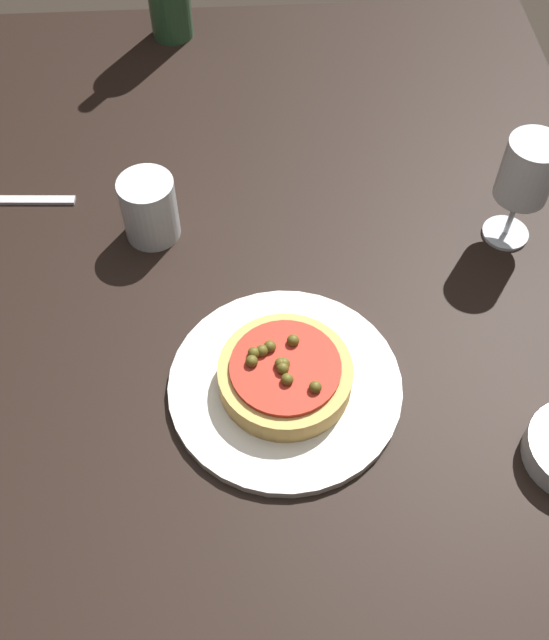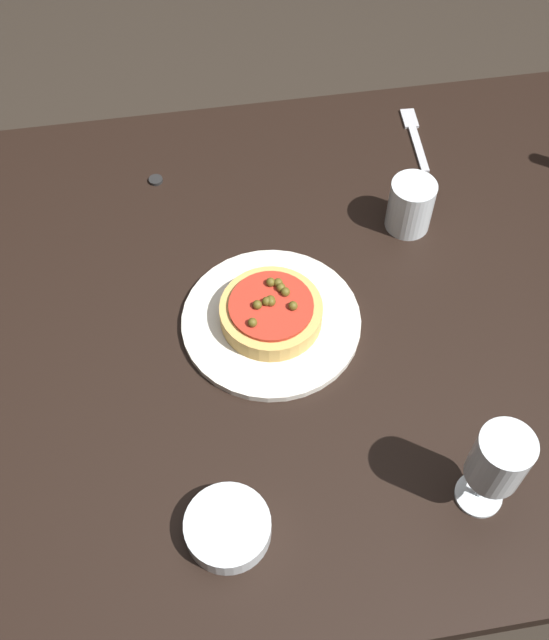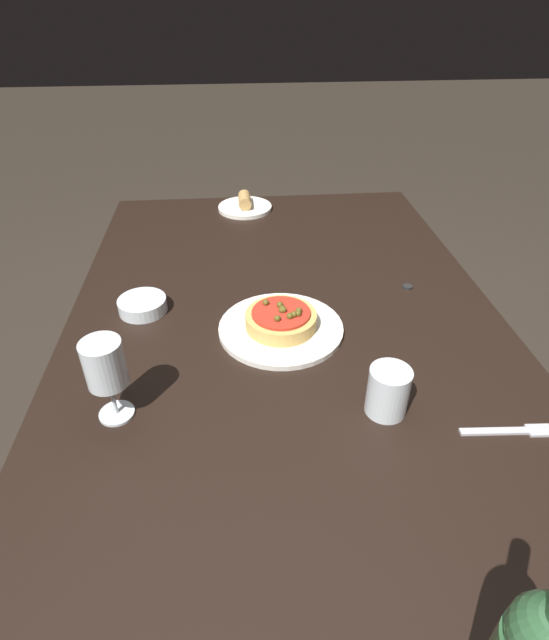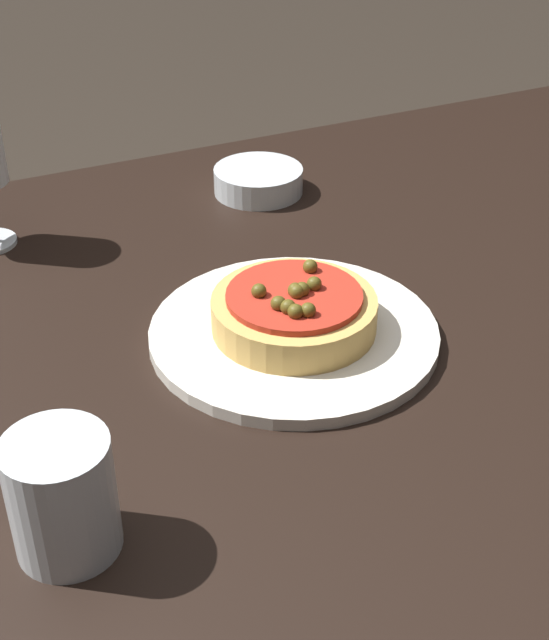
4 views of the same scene
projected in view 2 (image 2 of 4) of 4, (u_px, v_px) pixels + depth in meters
The scene contains 9 objects.
ground_plane at pixel (271, 490), 1.71m from camera, with size 14.00×14.00×0.00m, color #2D261E.
dining_table at pixel (270, 340), 1.19m from camera, with size 1.57×0.97×0.70m.
dinner_plate at pixel (272, 321), 1.12m from camera, with size 0.27×0.27×0.01m.
pizza at pixel (272, 312), 1.10m from camera, with size 0.15×0.15×0.05m.
wine_glass at pixel (499, 461), 0.88m from camera, with size 0.07×0.07×0.16m.
water_cup at pixel (411, 205), 1.20m from camera, with size 0.07×0.07×0.09m.
side_bowl at pixel (228, 528), 0.93m from camera, with size 0.11×0.11×0.03m.
fork at pixel (414, 135), 1.36m from camera, with size 0.03×0.16×0.00m.
bottle_cap at pixel (156, 180), 1.29m from camera, with size 0.02×0.02×0.01m.
Camera 2 is at (0.10, 0.64, 1.63)m, focal length 42.00 mm.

